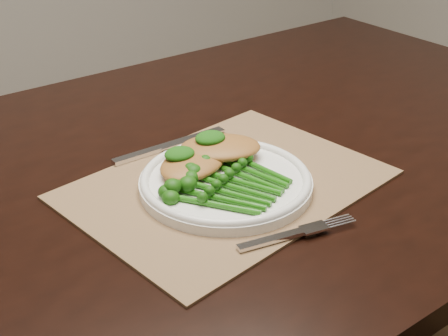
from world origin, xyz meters
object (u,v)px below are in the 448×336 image
dining_table (206,331)px  placemat (227,184)px  chicken_fillet_left (193,163)px  broccolini_bundle (238,185)px  dinner_plate (226,181)px

dining_table → placemat: size_ratio=3.87×
chicken_fillet_left → dining_table: bearing=24.7°
placemat → broccolini_bundle: 0.05m
placemat → broccolini_bundle: (-0.01, -0.04, 0.02)m
dining_table → broccolini_bundle: bearing=-103.8°
placemat → chicken_fillet_left: chicken_fillet_left is taller
dining_table → dinner_plate: size_ratio=6.79×
placemat → chicken_fillet_left: (-0.04, 0.04, 0.03)m
dinner_plate → chicken_fillet_left: (-0.03, 0.05, 0.02)m
dinner_plate → broccolini_bundle: size_ratio=1.18×
chicken_fillet_left → broccolini_bundle: 0.08m
placemat → dinner_plate: (-0.01, -0.01, 0.01)m
dinner_plate → broccolini_bundle: bearing=-83.6°
dinner_plate → chicken_fillet_left: 0.06m
dining_table → chicken_fillet_left: size_ratio=14.22×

